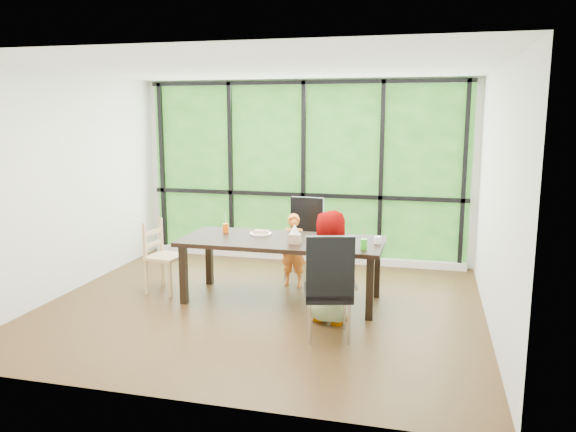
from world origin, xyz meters
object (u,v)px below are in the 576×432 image
object	(u,v)px
chair_interior_leather	(328,285)
child_older	(332,267)
orange_cup	(226,228)
tissue_box	(295,239)
green_cup	(364,244)
white_mug	(378,240)
plate_far	(261,234)
dining_table	(282,270)
chair_window_leather	(303,239)
child_toddler	(294,250)
chair_end_beech	(165,257)
plate_near	(334,245)

from	to	relation	value
chair_interior_leather	child_older	size ratio (longest dim) A/B	0.89
orange_cup	tissue_box	xyz separation A→B (m)	(0.97, -0.37, -0.00)
green_cup	white_mug	world-z (taller)	green_cup
child_older	white_mug	distance (m)	0.76
plate_far	green_cup	size ratio (longest dim) A/B	2.30
chair_interior_leather	tissue_box	world-z (taller)	chair_interior_leather
dining_table	tissue_box	distance (m)	0.50
chair_interior_leather	tissue_box	size ratio (longest dim) A/B	8.42
green_cup	dining_table	bearing A→B (deg)	164.51
chair_window_leather	child_toddler	distance (m)	0.40
chair_window_leather	chair_end_beech	distance (m)	1.84
child_older	tissue_box	bearing A→B (deg)	-19.76
chair_interior_leather	chair_window_leather	bearing A→B (deg)	-85.23
plate_near	tissue_box	world-z (taller)	tissue_box
plate_far	dining_table	bearing A→B (deg)	-31.79
plate_near	white_mug	size ratio (longest dim) A/B	2.74
plate_near	tissue_box	xyz separation A→B (m)	(-0.46, 0.02, 0.05)
white_mug	tissue_box	distance (m)	0.94
plate_far	tissue_box	world-z (taller)	tissue_box
chair_window_leather	plate_near	distance (m)	1.35
orange_cup	plate_far	bearing A→B (deg)	-0.27
chair_end_beech	tissue_box	bearing A→B (deg)	-88.12
white_mug	chair_interior_leather	bearing A→B (deg)	-110.19
chair_end_beech	green_cup	xyz separation A→B (m)	(2.49, -0.24, 0.36)
chair_end_beech	white_mug	world-z (taller)	chair_end_beech
dining_table	chair_window_leather	distance (m)	1.00
plate_near	white_mug	xyz separation A→B (m)	(0.46, 0.25, 0.03)
child_toddler	plate_near	xyz separation A→B (m)	(0.66, -0.79, 0.28)
dining_table	white_mug	bearing A→B (deg)	2.79
chair_end_beech	dining_table	bearing A→B (deg)	-82.17
orange_cup	child_toddler	bearing A→B (deg)	27.08
chair_interior_leather	white_mug	world-z (taller)	chair_interior_leather
dining_table	chair_end_beech	world-z (taller)	chair_end_beech
dining_table	child_toddler	size ratio (longest dim) A/B	2.50
chair_end_beech	white_mug	size ratio (longest dim) A/B	11.23
orange_cup	green_cup	size ratio (longest dim) A/B	0.94
chair_interior_leather	child_toddler	world-z (taller)	chair_interior_leather
chair_window_leather	chair_interior_leather	world-z (taller)	same
chair_end_beech	child_older	bearing A→B (deg)	-96.92
plate_near	orange_cup	size ratio (longest dim) A/B	1.96
child_toddler	white_mug	size ratio (longest dim) A/B	11.82
chair_interior_leather	plate_near	world-z (taller)	chair_interior_leather
chair_window_leather	tissue_box	distance (m)	1.20
orange_cup	child_older	bearing A→B (deg)	-27.20
chair_window_leather	tissue_box	world-z (taller)	chair_window_leather
orange_cup	plate_near	bearing A→B (deg)	-15.30
plate_far	orange_cup	bearing A→B (deg)	179.73
chair_window_leather	plate_far	size ratio (longest dim) A/B	3.96
plate_far	white_mug	distance (m)	1.44
orange_cup	green_cup	distance (m)	1.83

